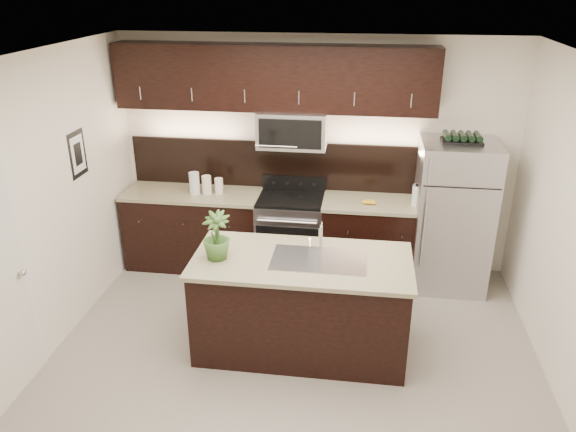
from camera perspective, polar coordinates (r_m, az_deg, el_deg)
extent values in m
plane|color=gray|center=(5.36, 0.52, -14.29)|extent=(4.50, 4.50, 0.00)
cube|color=silver|center=(6.52, 2.86, 6.17)|extent=(4.50, 0.02, 2.70)
cube|color=silver|center=(2.98, -4.63, -16.93)|extent=(4.50, 0.02, 2.70)
cube|color=silver|center=(5.40, -23.82, 0.43)|extent=(0.02, 4.00, 2.70)
cube|color=white|center=(4.28, 0.65, 15.68)|extent=(4.50, 4.00, 0.02)
sphere|color=silver|center=(5.15, -25.36, -5.25)|extent=(0.06, 0.06, 0.06)
cube|color=black|center=(5.91, -20.56, 5.92)|extent=(0.01, 0.32, 0.46)
cube|color=white|center=(5.91, -20.54, 5.92)|extent=(0.00, 0.24, 0.36)
cube|color=black|center=(6.82, -9.45, -1.42)|extent=(1.57, 0.62, 0.90)
cube|color=black|center=(6.54, 8.66, -2.50)|extent=(1.16, 0.62, 0.90)
cube|color=#B2B2B7|center=(6.59, 0.29, -2.03)|extent=(0.76, 0.62, 0.90)
cube|color=black|center=(6.40, 0.30, 1.74)|extent=(0.76, 0.60, 0.03)
cube|color=beige|center=(6.64, -9.72, 2.26)|extent=(1.59, 0.65, 0.04)
cube|color=beige|center=(6.35, 8.91, 1.32)|extent=(1.18, 0.65, 0.04)
cube|color=black|center=(6.60, -1.12, 5.22)|extent=(3.49, 0.02, 0.56)
cube|color=#B2B2B7|center=(6.26, 0.45, 8.80)|extent=(0.76, 0.40, 0.40)
cube|color=black|center=(6.21, -1.42, 13.86)|extent=(3.49, 0.33, 0.70)
cube|color=black|center=(5.26, 1.38, -9.13)|extent=(1.90, 0.90, 0.90)
cube|color=beige|center=(5.02, 1.43, -4.59)|extent=(1.96, 0.96, 0.04)
cube|color=silver|center=(4.99, 3.14, -4.44)|extent=(0.84, 0.50, 0.01)
cylinder|color=silver|center=(5.13, 3.38, -2.23)|extent=(0.03, 0.03, 0.24)
cylinder|color=silver|center=(5.00, 3.35, -1.02)|extent=(0.02, 0.14, 0.02)
cylinder|color=silver|center=(4.96, 3.27, -1.87)|extent=(0.02, 0.02, 0.10)
cube|color=#B2B2B7|center=(6.41, 16.34, -0.02)|extent=(0.80, 0.73, 1.67)
cube|color=black|center=(6.13, 17.23, 7.28)|extent=(0.41, 0.26, 0.03)
cylinder|color=black|center=(6.10, 15.82, 7.83)|extent=(0.07, 0.24, 0.07)
cylinder|color=black|center=(6.11, 16.56, 7.78)|extent=(0.07, 0.24, 0.07)
cylinder|color=black|center=(6.12, 17.29, 7.72)|extent=(0.07, 0.24, 0.07)
cylinder|color=black|center=(6.13, 18.02, 7.67)|extent=(0.07, 0.24, 0.07)
cylinder|color=black|center=(6.15, 18.74, 7.61)|extent=(0.07, 0.24, 0.07)
imported|color=#365D25|center=(4.97, -7.29, -2.00)|extent=(0.27, 0.27, 0.44)
cylinder|color=silver|center=(6.53, -9.48, 3.30)|extent=(0.12, 0.12, 0.26)
cylinder|color=silver|center=(6.52, -8.26, 3.15)|extent=(0.11, 0.11, 0.21)
cylinder|color=silver|center=(6.52, -7.03, 3.05)|extent=(0.10, 0.10, 0.18)
cylinder|color=silver|center=(6.28, 13.00, 2.06)|extent=(0.11, 0.11, 0.23)
cylinder|color=silver|center=(6.24, 13.10, 3.14)|extent=(0.12, 0.12, 0.02)
cylinder|color=silver|center=(6.22, 13.15, 3.64)|extent=(0.01, 0.01, 0.09)
ellipsoid|color=gold|center=(6.26, 7.85, 1.48)|extent=(0.16, 0.13, 0.05)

